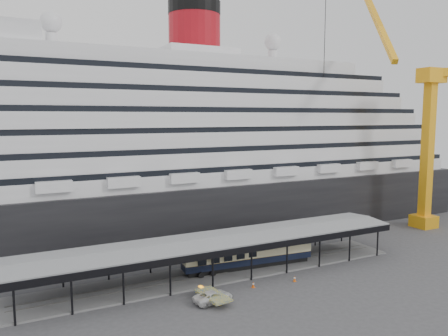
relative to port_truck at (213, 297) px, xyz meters
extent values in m
plane|color=#3C3C3F|center=(4.79, 3.21, -0.68)|extent=(200.00, 200.00, 0.00)
cube|color=black|center=(4.79, 35.21, 4.32)|extent=(130.00, 30.00, 10.00)
cylinder|color=#A30D16|center=(12.79, 35.21, 36.72)|extent=(10.00, 10.00, 9.00)
cylinder|color=black|center=(12.79, 35.21, 41.97)|extent=(10.10, 10.10, 2.50)
sphere|color=silver|center=(-13.21, 35.21, 37.02)|extent=(3.60, 3.60, 3.60)
sphere|color=silver|center=(30.79, 35.21, 37.02)|extent=(3.60, 3.60, 3.60)
cube|color=slate|center=(4.79, 8.21, -0.56)|extent=(56.00, 8.00, 0.24)
cube|color=slate|center=(4.79, 7.49, -0.40)|extent=(54.00, 0.08, 0.10)
cube|color=slate|center=(4.79, 8.93, -0.40)|extent=(54.00, 0.08, 0.10)
cube|color=black|center=(4.79, 3.71, 3.77)|extent=(56.00, 0.18, 0.90)
cube|color=black|center=(4.79, 12.71, 3.77)|extent=(56.00, 0.18, 0.90)
cube|color=slate|center=(4.79, 8.21, 4.50)|extent=(56.00, 9.00, 0.24)
cube|color=#F7A516|center=(52.79, 13.21, 0.52)|extent=(4.00, 4.00, 2.40)
cube|color=#F7A516|center=(52.79, 13.21, 14.72)|extent=(1.80, 1.80, 26.00)
cube|color=#F7A516|center=(52.79, 13.21, 29.12)|extent=(5.00, 3.20, 2.80)
cube|color=#F7A516|center=(43.91, 18.33, 38.53)|extent=(11.42, 18.78, 16.80)
cylinder|color=black|center=(35.04, 23.45, 22.93)|extent=(0.12, 0.12, 47.21)
imported|color=silver|center=(0.00, 0.00, 0.00)|extent=(5.10, 2.83, 1.35)
cube|color=black|center=(9.54, 8.21, -0.12)|extent=(18.90, 3.72, 0.63)
cube|color=black|center=(9.54, 8.21, 0.68)|extent=(19.82, 4.15, 0.98)
cube|color=beige|center=(9.54, 8.21, 1.76)|extent=(19.82, 4.19, 1.16)
cube|color=black|center=(9.54, 8.21, 2.52)|extent=(19.82, 4.15, 0.36)
cube|color=red|center=(-0.63, -0.09, -0.66)|extent=(0.45, 0.45, 0.03)
cone|color=red|center=(-0.63, -0.09, -0.32)|extent=(0.38, 0.38, 0.67)
cylinder|color=white|center=(-0.63, -0.09, -0.26)|extent=(0.21, 0.21, 0.13)
cube|color=#DD520C|center=(6.55, 1.72, -0.66)|extent=(0.51, 0.51, 0.03)
cone|color=#DD520C|center=(6.55, 1.72, -0.26)|extent=(0.43, 0.43, 0.79)
cylinder|color=white|center=(6.55, 1.72, -0.18)|extent=(0.25, 0.25, 0.15)
cube|color=#D3530B|center=(12.58, 1.04, -0.66)|extent=(0.46, 0.46, 0.03)
cone|color=#D3530B|center=(12.58, 1.04, -0.27)|extent=(0.38, 0.38, 0.77)
cylinder|color=white|center=(12.58, 1.04, -0.19)|extent=(0.25, 0.25, 0.15)
camera|label=1|loc=(-21.21, -44.97, 21.29)|focal=35.00mm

